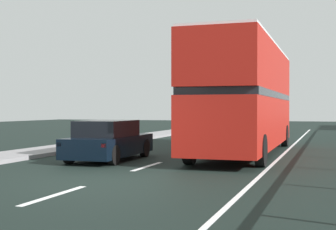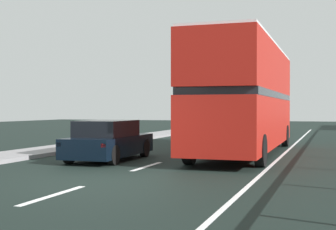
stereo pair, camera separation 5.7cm
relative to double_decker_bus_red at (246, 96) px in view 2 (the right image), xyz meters
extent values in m
cube|color=black|center=(-2.17, -8.11, -2.32)|extent=(75.41, 120.00, 0.10)
cube|color=silver|center=(-2.17, -10.39, -2.27)|extent=(0.16, 2.41, 0.01)
cube|color=silver|center=(-2.17, -5.13, -2.27)|extent=(0.16, 2.41, 0.01)
cube|color=silver|center=(-2.17, 0.13, -2.27)|extent=(0.16, 2.41, 0.01)
cube|color=silver|center=(-2.17, 5.38, -2.27)|extent=(0.16, 2.41, 0.01)
cube|color=silver|center=(-2.17, 10.64, -2.27)|extent=(0.16, 2.41, 0.01)
cube|color=silver|center=(-2.17, 15.90, -2.27)|extent=(0.16, 2.41, 0.01)
cube|color=silver|center=(-2.17, 21.16, -2.27)|extent=(0.16, 2.41, 0.01)
cube|color=silver|center=(1.41, 0.89, -2.27)|extent=(0.12, 46.00, 0.01)
cube|color=#AE1A12|center=(0.00, -0.01, -1.01)|extent=(2.55, 11.51, 1.82)
cube|color=black|center=(0.00, -0.01, 0.02)|extent=(2.56, 11.05, 0.24)
cube|color=#AE1A12|center=(0.00, -0.01, 1.00)|extent=(2.55, 11.51, 1.73)
cube|color=silver|center=(0.00, -0.01, 1.91)|extent=(2.50, 11.28, 0.10)
cube|color=black|center=(-0.04, 5.72, -0.92)|extent=(2.21, 0.06, 1.27)
cube|color=yellow|center=(-0.04, 5.72, 1.43)|extent=(1.48, 0.05, 0.28)
cylinder|color=black|center=(-1.16, 4.33, -1.77)|extent=(0.29, 1.00, 1.00)
cylinder|color=black|center=(1.10, 4.34, -1.77)|extent=(0.29, 1.00, 1.00)
cylinder|color=black|center=(-1.10, -4.16, -1.77)|extent=(0.29, 1.00, 1.00)
cylinder|color=black|center=(1.16, -4.14, -1.77)|extent=(0.29, 1.00, 1.00)
cube|color=black|center=(-4.09, -3.78, -1.77)|extent=(1.82, 4.28, 0.65)
cube|color=black|center=(-4.09, -3.99, -1.17)|extent=(1.57, 2.37, 0.54)
cube|color=red|center=(-4.79, -5.89, -1.60)|extent=(0.16, 0.06, 0.12)
cube|color=red|center=(-3.28, -5.85, -1.60)|extent=(0.16, 0.06, 0.12)
cylinder|color=black|center=(-4.91, -2.38, -1.95)|extent=(0.22, 0.65, 0.64)
cylinder|color=black|center=(-3.36, -2.34, -1.95)|extent=(0.22, 0.65, 0.64)
cylinder|color=black|center=(-4.83, -5.22, -1.95)|extent=(0.22, 0.65, 0.64)
cylinder|color=black|center=(-3.28, -5.18, -1.95)|extent=(0.22, 0.65, 0.64)
cube|color=#20222C|center=(-3.48, 15.85, -1.76)|extent=(1.84, 4.38, 0.67)
cube|color=black|center=(-3.47, 15.63, -1.13)|extent=(1.61, 2.41, 0.59)
cube|color=red|center=(-4.26, 13.69, -1.59)|extent=(0.16, 0.06, 0.12)
cube|color=red|center=(-2.65, 13.71, -1.59)|extent=(0.16, 0.06, 0.12)
cylinder|color=black|center=(-4.31, 17.32, -1.95)|extent=(0.21, 0.64, 0.64)
cylinder|color=black|center=(-2.67, 17.34, -1.95)|extent=(0.21, 0.64, 0.64)
cylinder|color=black|center=(-4.28, 14.36, -1.95)|extent=(0.21, 0.64, 0.64)
cylinder|color=black|center=(-2.64, 14.38, -1.95)|extent=(0.21, 0.64, 0.64)
camera|label=1|loc=(3.21, -19.03, -0.50)|focal=51.97mm
camera|label=2|loc=(3.26, -19.01, -0.50)|focal=51.97mm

